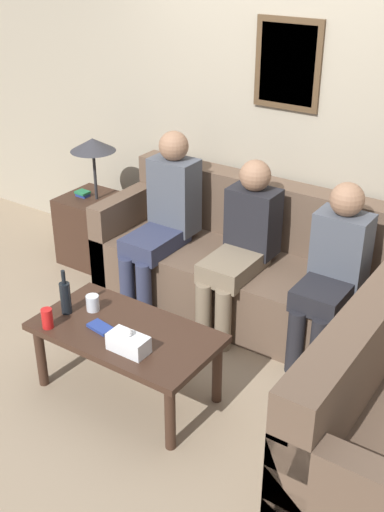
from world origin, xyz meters
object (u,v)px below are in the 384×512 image
drinking_glass (93,303)px  person_right (333,267)px  coffee_table (126,339)px  person_middle (242,241)px  couch_main (250,269)px  person_left (164,213)px  wine_bottle (65,297)px

drinking_glass → person_right: size_ratio=0.08×
coffee_table → person_middle: 1.10m
coffee_table → person_middle: size_ratio=0.93×
couch_main → person_left: 0.74m
person_right → person_middle: bearing=178.6°
person_left → person_middle: 0.66m
coffee_table → person_middle: bearing=81.6°
person_middle → person_right: (0.66, -0.02, 0.01)m
wine_bottle → person_middle: bearing=63.2°
wine_bottle → drinking_glass: (0.11, 0.11, -0.06)m
drinking_glass → person_left: size_ratio=0.08×
person_middle → person_right: size_ratio=1.00×
person_middle → coffee_table: bearing=-98.4°
person_middle → person_right: person_middle is taller
drinking_glass → person_left: 1.05m
coffee_table → wine_bottle: 0.45m
couch_main → person_middle: 0.37m
person_left → person_right: size_ratio=1.08×
person_right → drinking_glass: bearing=-138.2°
couch_main → drinking_glass: size_ratio=22.69×
wine_bottle → drinking_glass: size_ratio=2.92×
wine_bottle → person_right: size_ratio=0.25×
coffee_table → wine_bottle: (-0.41, -0.05, 0.17)m
drinking_glass → person_middle: size_ratio=0.08×
person_left → drinking_glass: bearing=-78.7°
couch_main → coffee_table: bearing=-95.6°
wine_bottle → drinking_glass: wine_bottle is taller
coffee_table → drinking_glass: drinking_glass is taller
wine_bottle → person_right: 1.65m
wine_bottle → person_middle: size_ratio=0.25×
person_right → person_left: bearing=179.1°
drinking_glass → person_middle: person_middle is taller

